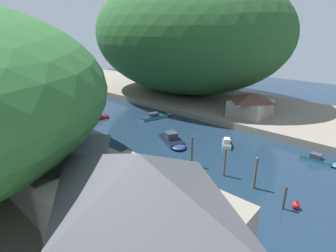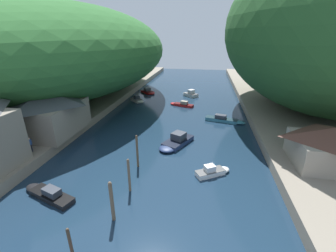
# 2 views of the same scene
# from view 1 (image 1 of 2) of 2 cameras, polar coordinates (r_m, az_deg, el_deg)

# --- Properties ---
(water_surface) EXTENTS (130.00, 130.00, 0.00)m
(water_surface) POSITION_cam_1_polar(r_m,az_deg,el_deg) (38.24, -4.79, -3.04)
(water_surface) COLOR #192D42
(water_surface) RESTS_ON ground
(right_bank) EXTENTS (22.00, 120.00, 1.16)m
(right_bank) POSITION_cam_1_polar(r_m,az_deg,el_deg) (55.66, 12.58, 4.66)
(right_bank) COLOR gray
(right_bank) RESTS_ON ground
(hillside_right) EXTENTS (33.49, 46.89, 25.67)m
(hillside_right) POSITION_cam_1_polar(r_m,az_deg,el_deg) (61.32, 3.65, 19.20)
(hillside_right) COLOR #285628
(hillside_right) RESTS_ON right_bank
(waterfront_building) EXTENTS (7.68, 11.22, 8.04)m
(waterfront_building) POSITION_cam_1_polar(r_m,az_deg,el_deg) (15.44, -5.88, -19.00)
(waterfront_building) COLOR gray
(waterfront_building) RESTS_ON left_bank
(boathouse_shed) EXTENTS (7.99, 8.97, 5.67)m
(boathouse_shed) POSITION_cam_1_polar(r_m,az_deg,el_deg) (25.04, -22.54, -7.42)
(boathouse_shed) COLOR gray
(boathouse_shed) RESTS_ON left_bank
(right_bank_cottage) EXTENTS (7.24, 6.09, 3.99)m
(right_bank_cottage) POSITION_cam_1_polar(r_m,az_deg,el_deg) (46.73, 17.52, 4.61)
(right_bank_cottage) COLOR gray
(right_bank_cottage) RESTS_ON right_bank
(boat_far_right_bank) EXTENTS (3.74, 2.84, 1.13)m
(boat_far_right_bank) POSITION_cam_1_polar(r_m,az_deg,el_deg) (37.32, 12.63, -3.50)
(boat_far_right_bank) COLOR white
(boat_far_right_bank) RESTS_ON water_surface
(boat_yellow_tender) EXTENTS (5.67, 2.93, 1.07)m
(boat_yellow_tender) POSITION_cam_1_polar(r_m,az_deg,el_deg) (23.96, 7.79, -17.92)
(boat_yellow_tender) COLOR black
(boat_yellow_tender) RESTS_ON water_surface
(boat_white_cruiser) EXTENTS (3.47, 3.35, 1.31)m
(boat_white_cruiser) POSITION_cam_1_polar(r_m,az_deg,el_deg) (45.33, -26.40, -0.82)
(boat_white_cruiser) COLOR silver
(boat_white_cruiser) RESTS_ON water_surface
(boat_red_skiff) EXTENTS (4.10, 3.97, 1.57)m
(boat_red_skiff) POSITION_cam_1_polar(r_m,az_deg,el_deg) (55.39, -19.44, 3.81)
(boat_red_skiff) COLOR white
(boat_red_skiff) RESTS_ON water_surface
(boat_open_rowboat) EXTENTS (4.42, 6.04, 1.50)m
(boat_open_rowboat) POSITION_cam_1_polar(r_m,az_deg,el_deg) (36.69, 1.11, -3.24)
(boat_open_rowboat) COLOR navy
(boat_open_rowboat) RESTS_ON water_surface
(boat_near_quay) EXTENTS (1.31, 4.37, 1.00)m
(boat_near_quay) POSITION_cam_1_polar(r_m,az_deg,el_deg) (36.67, 30.19, -6.45)
(boat_near_quay) COLOR teal
(boat_near_quay) RESTS_ON water_surface
(boat_mid_channel) EXTENTS (6.49, 2.86, 1.11)m
(boat_mid_channel) POSITION_cam_1_polar(r_m,az_deg,el_deg) (47.48, -2.41, 2.17)
(boat_mid_channel) COLOR teal
(boat_mid_channel) RESTS_ON water_surface
(boat_moored_right) EXTENTS (4.33, 4.34, 1.26)m
(boat_moored_right) POSITION_cam_1_polar(r_m,az_deg,el_deg) (52.45, -29.51, 1.28)
(boat_moored_right) COLOR red
(boat_moored_right) RESTS_ON water_surface
(boat_far_upstream) EXTENTS (5.04, 2.67, 1.06)m
(boat_far_upstream) POSITION_cam_1_polar(r_m,az_deg,el_deg) (48.31, -15.66, 1.70)
(boat_far_upstream) COLOR red
(boat_far_upstream) RESTS_ON water_surface
(mooring_post_nearest) EXTENTS (0.20, 0.20, 2.35)m
(mooring_post_nearest) POSITION_cam_1_polar(r_m,az_deg,el_deg) (25.99, 24.07, -14.05)
(mooring_post_nearest) COLOR #4C3D2D
(mooring_post_nearest) RESTS_ON water_surface
(mooring_post_second) EXTENTS (0.28, 0.28, 3.48)m
(mooring_post_second) POSITION_cam_1_polar(r_m,az_deg,el_deg) (27.70, 18.53, -9.65)
(mooring_post_second) COLOR brown
(mooring_post_second) RESTS_ON water_surface
(mooring_post_middle) EXTENTS (0.23, 0.23, 3.33)m
(mooring_post_middle) POSITION_cam_1_polar(r_m,az_deg,el_deg) (29.10, 12.28, -7.67)
(mooring_post_middle) COLOR brown
(mooring_post_middle) RESTS_ON water_surface
(mooring_post_fourth) EXTENTS (0.23, 0.23, 3.69)m
(mooring_post_fourth) POSITION_cam_1_polar(r_m,az_deg,el_deg) (30.56, 5.23, -5.46)
(mooring_post_fourth) COLOR brown
(mooring_post_fourth) RESTS_ON water_surface
(channel_buoy_near) EXTENTS (0.67, 0.67, 1.01)m
(channel_buoy_near) POSITION_cam_1_polar(r_m,az_deg,el_deg) (26.91, 26.10, -15.15)
(channel_buoy_near) COLOR red
(channel_buoy_near) RESTS_ON water_surface
(person_on_quay) EXTENTS (0.30, 0.42, 1.69)m
(person_on_quay) POSITION_cam_1_polar(r_m,az_deg,el_deg) (22.53, -11.76, -15.25)
(person_on_quay) COLOR #282D3D
(person_on_quay) RESTS_ON left_bank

